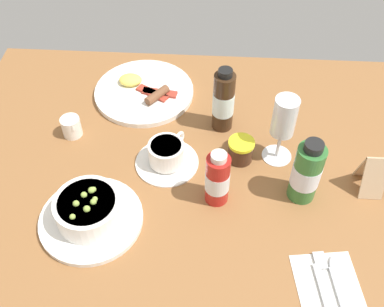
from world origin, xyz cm
name	(u,v)px	position (x,y,z in cm)	size (l,w,h in cm)	color
ground_plane	(185,171)	(0.00, 0.00, -1.50)	(110.00, 84.00, 3.00)	brown
porridge_bowl	(89,212)	(-17.89, -15.75, 3.23)	(21.10, 21.10, 7.62)	white
cutlery_setting	(331,293)	(28.78, -28.55, 0.27)	(13.94, 18.64, 0.90)	white
coffee_cup	(167,155)	(-3.99, 0.83, 2.65)	(14.37, 14.37, 5.99)	white
creamer_jug	(71,127)	(-27.45, 8.48, 2.57)	(4.56, 5.43, 5.53)	white
wine_glass	(284,120)	(20.97, 4.45, 11.43)	(6.77, 6.77, 17.15)	white
jam_jar	(241,150)	(12.53, 3.15, 2.82)	(5.89, 5.89, 5.57)	#3D2417
sauce_bottle_red	(217,179)	(7.40, -8.33, 6.39)	(5.05, 5.05, 13.88)	#B21E19
sauce_bottle_brown	(223,101)	(8.20, 13.67, 7.87)	(5.09, 5.09, 16.99)	#382314
sauce_bottle_green	(306,173)	(25.37, -6.22, 7.25)	(5.95, 5.95, 15.85)	#337233
breakfast_plate	(144,91)	(-12.36, 24.27, 0.90)	(25.74, 25.74, 3.70)	white
menu_card	(373,173)	(39.99, -3.28, 4.67)	(4.93, 6.94, 9.47)	tan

